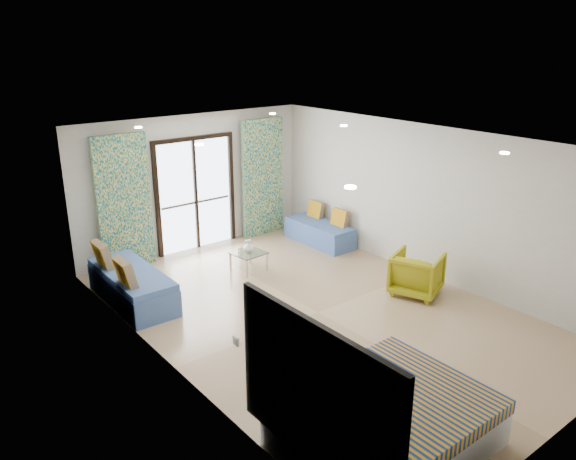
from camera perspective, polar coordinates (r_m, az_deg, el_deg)
floor at (r=8.91m, az=3.08°, el=-8.36°), size 5.00×7.50×0.01m
ceiling at (r=8.03m, az=3.43°, el=9.00°), size 5.00×7.50×0.01m
wall_back at (r=11.33m, az=-9.51°, el=4.76°), size 5.00×0.01×2.70m
wall_front at (r=6.34m, az=26.70°, el=-8.87°), size 5.00×0.01×2.70m
wall_left at (r=7.07m, az=-12.12°, el=-4.29°), size 0.01×7.50×2.70m
wall_right at (r=10.14m, az=13.87°, el=2.77°), size 0.01×7.50×2.70m
balcony_door at (r=11.33m, az=-9.41°, el=4.28°), size 1.76×0.08×2.28m
balcony_rail at (r=11.41m, az=-9.35°, el=2.79°), size 1.52×0.03×0.04m
curtain_left at (r=10.56m, az=-16.33°, el=2.62°), size 1.00×0.10×2.50m
curtain_right at (r=12.01m, az=-2.59°, el=5.32°), size 1.00×0.10×2.50m
downlight_a at (r=5.68m, az=6.36°, el=4.36°), size 0.12×0.12×0.02m
downlight_b at (r=7.87m, az=21.15°, el=7.32°), size 0.12×0.12×0.02m
downlight_c at (r=8.03m, az=-9.01°, el=8.58°), size 0.12×0.12×0.02m
downlight_d at (r=9.71m, az=5.68°, el=10.50°), size 0.12×0.12×0.02m
downlight_e at (r=9.80m, az=-14.96°, el=10.05°), size 0.12×0.12×0.02m
downlight_f at (r=11.21m, az=-1.58°, el=11.74°), size 0.12×0.12×0.02m
headboard at (r=5.24m, az=2.69°, el=-16.57°), size 0.06×2.10×1.50m
switch_plate at (r=6.08m, az=-5.31°, el=-11.17°), size 0.02×0.10×0.10m
bed at (r=6.26m, az=9.74°, el=-18.70°), size 2.06×1.68×0.71m
daybed_left at (r=9.46m, az=-15.64°, el=-5.39°), size 0.78×1.96×0.96m
daybed_right at (r=11.72m, az=3.26°, el=-0.17°), size 0.62×1.59×0.78m
coffee_table at (r=10.31m, az=-4.04°, el=-2.48°), size 0.59×0.59×0.63m
vase at (r=10.26m, az=-4.02°, el=-1.75°), size 0.26×0.27×0.20m
armchair at (r=9.61m, az=12.97°, el=-4.15°), size 0.94×0.97×0.78m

